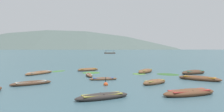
# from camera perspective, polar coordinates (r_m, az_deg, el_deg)

# --- Properties ---
(ground_plane) EXTENTS (6000.00, 6000.00, 0.00)m
(ground_plane) POSITION_cam_1_polar(r_m,az_deg,el_deg) (1505.76, 2.34, 1.87)
(ground_plane) COLOR #385660
(mountain_0) EXTENTS (1749.42, 1749.42, 489.66)m
(mountain_0) POSITION_cam_1_polar(r_m,az_deg,el_deg) (2470.69, -28.85, 7.36)
(mountain_0) COLOR slate
(mountain_0) RESTS_ON ground
(mountain_1) EXTENTS (2295.80, 2295.80, 588.84)m
(mountain_1) POSITION_cam_1_polar(r_m,az_deg,el_deg) (2005.11, -8.12, 10.33)
(mountain_1) COLOR #4C5B56
(mountain_1) RESTS_ON ground
(mountain_2) EXTENTS (1125.01, 1125.01, 347.53)m
(mountain_2) POSITION_cam_1_polar(r_m,az_deg,el_deg) (1916.33, 16.90, 7.02)
(mountain_2) COLOR #56665B
(mountain_2) RESTS_ON ground
(rowboat_0) EXTENTS (3.91, 2.65, 0.51)m
(rowboat_0) POSITION_cam_1_polar(r_m,az_deg,el_deg) (14.15, -2.74, -11.26)
(rowboat_0) COLOR #2D2826
(rowboat_0) RESTS_ON ground
(rowboat_1) EXTENTS (3.08, 4.08, 0.69)m
(rowboat_1) POSITION_cam_1_polar(r_m,az_deg,el_deg) (29.57, 9.34, -4.22)
(rowboat_1) COLOR brown
(rowboat_1) RESTS_ON ground
(rowboat_2) EXTENTS (1.53, 3.12, 0.43)m
(rowboat_2) POSITION_cam_1_polar(r_m,az_deg,el_deg) (25.73, -6.43, -5.32)
(rowboat_2) COLOR brown
(rowboat_2) RESTS_ON ground
(rowboat_3) EXTENTS (3.69, 3.06, 0.47)m
(rowboat_3) POSITION_cam_1_polar(r_m,az_deg,el_deg) (20.99, -21.67, -7.07)
(rowboat_3) COLOR #4C3323
(rowboat_3) RESTS_ON ground
(rowboat_4) EXTENTS (4.54, 2.70, 0.59)m
(rowboat_4) POSITION_cam_1_polar(r_m,az_deg,el_deg) (16.26, 20.78, -9.57)
(rowboat_4) COLOR brown
(rowboat_4) RESTS_ON ground
(rowboat_5) EXTENTS (3.54, 2.98, 0.56)m
(rowboat_5) POSITION_cam_1_polar(r_m,az_deg,el_deg) (32.05, -6.73, -3.80)
(rowboat_5) COLOR brown
(rowboat_5) RESTS_ON ground
(rowboat_6) EXTENTS (3.02, 2.84, 0.57)m
(rowboat_6) POSITION_cam_1_polar(r_m,az_deg,el_deg) (20.36, 11.81, -7.16)
(rowboat_6) COLOR brown
(rowboat_6) RESTS_ON ground
(rowboat_7) EXTENTS (4.15, 2.98, 0.70)m
(rowboat_7) POSITION_cam_1_polar(r_m,az_deg,el_deg) (29.83, 21.83, -4.28)
(rowboat_7) COLOR #4C3323
(rowboat_7) RESTS_ON ground
(rowboat_9) EXTENTS (4.42, 3.56, 0.61)m
(rowboat_9) POSITION_cam_1_polar(r_m,az_deg,el_deg) (24.24, 23.24, -5.79)
(rowboat_9) COLOR brown
(rowboat_9) RESTS_ON ground
(rowboat_10) EXTENTS (3.01, 4.61, 0.53)m
(rowboat_10) POSITION_cam_1_polar(r_m,az_deg,el_deg) (29.28, -19.70, -4.47)
(rowboat_10) COLOR brown
(rowboat_10) RESTS_ON ground
(rowboat_11) EXTENTS (3.20, 1.41, 0.37)m
(rowboat_11) POSITION_cam_1_polar(r_m,az_deg,el_deg) (22.50, -2.49, -6.40)
(rowboat_11) COLOR brown
(rowboat_11) RESTS_ON ground
(ferry_1) EXTENTS (8.16, 5.14, 2.54)m
(ferry_1) POSITION_cam_1_polar(r_m,az_deg,el_deg) (148.60, -0.63, 0.86)
(ferry_1) COLOR #4C3323
(ferry_1) RESTS_ON ground
(mooring_buoy) EXTENTS (0.43, 0.43, 0.90)m
(mooring_buoy) POSITION_cam_1_polar(r_m,az_deg,el_deg) (19.19, -1.77, -7.93)
(mooring_buoy) COLOR #DB4C1E
(mooring_buoy) RESTS_ON ground
(weed_patch_0) EXTENTS (2.73, 2.89, 0.14)m
(weed_patch_0) POSITION_cam_1_polar(r_m,az_deg,el_deg) (29.18, -6.09, -4.72)
(weed_patch_0) COLOR #38662D
(weed_patch_0) RESTS_ON ground
(weed_patch_1) EXTENTS (3.04, 3.19, 0.14)m
(weed_patch_1) POSITION_cam_1_polar(r_m,az_deg,el_deg) (29.29, -5.83, -4.69)
(weed_patch_1) COLOR #38662D
(weed_patch_1) RESTS_ON ground
(weed_patch_2) EXTENTS (2.46, 2.51, 0.14)m
(weed_patch_2) POSITION_cam_1_polar(r_m,az_deg,el_deg) (27.96, 7.57, -5.01)
(weed_patch_2) COLOR #477033
(weed_patch_2) RESTS_ON ground
(weed_patch_4) EXTENTS (2.39, 3.04, 0.14)m
(weed_patch_4) POSITION_cam_1_polar(r_m,az_deg,el_deg) (32.09, -14.77, -4.16)
(weed_patch_4) COLOR #38662D
(weed_patch_4) RESTS_ON ground
(weed_patch_5) EXTENTS (3.92, 3.77, 0.14)m
(weed_patch_5) POSITION_cam_1_polar(r_m,az_deg,el_deg) (28.26, 15.36, -5.00)
(weed_patch_5) COLOR #2D5628
(weed_patch_5) RESTS_ON ground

